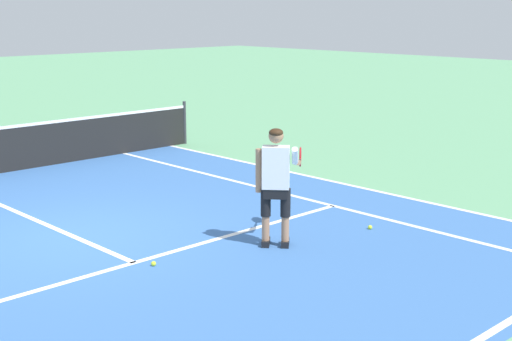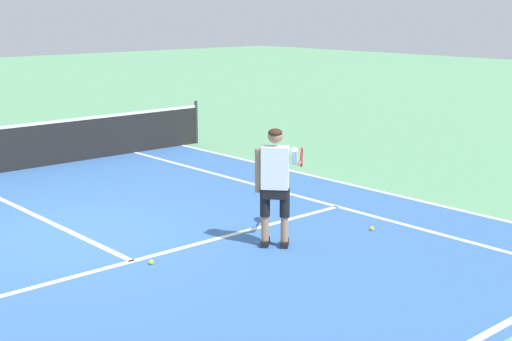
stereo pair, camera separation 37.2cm
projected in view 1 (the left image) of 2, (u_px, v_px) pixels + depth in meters
name	position (u px, v px, depth m)	size (l,w,h in m)	color
ground_plane	(74.00, 237.00, 10.75)	(80.00, 80.00, 0.00)	#609E70
court_inner_surface	(94.00, 245.00, 10.36)	(10.98, 11.18, 0.00)	#3866A8
line_service	(134.00, 263.00, 9.65)	(8.23, 0.10, 0.01)	white
line_centre_service	(23.00, 215.00, 11.90)	(0.10, 6.40, 0.01)	white
line_singles_right	(291.00, 195.00, 13.14)	(0.10, 10.78, 0.01)	white
line_doubles_right	(339.00, 183.00, 14.07)	(0.10, 10.78, 0.01)	white
tennis_player	(276.00, 179.00, 10.13)	(1.18, 0.69, 1.71)	black
tennis_ball_near_feet	(154.00, 264.00, 9.53)	(0.07, 0.07, 0.07)	#CCE02D
tennis_ball_by_baseline	(370.00, 227.00, 11.11)	(0.07, 0.07, 0.07)	#CCE02D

